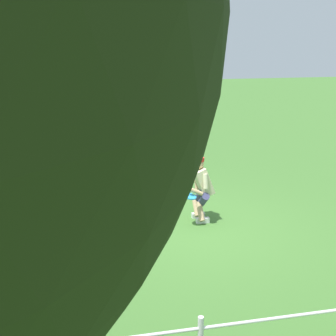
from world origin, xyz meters
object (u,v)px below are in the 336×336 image
person (201,187)px  training_cone (104,273)px  frisbee_flying (135,139)px  frisbee_held (190,196)px  dog (128,163)px

person → training_cone: bearing=42.3°
frisbee_flying → frisbee_held: 1.57m
person → frisbee_flying: frisbee_flying is taller
dog → frisbee_held: dog is taller
dog → training_cone: size_ratio=2.91×
frisbee_flying → frisbee_held: frisbee_flying is taller
person → dog: 1.65m
frisbee_flying → person: bearing=-167.0°
dog → frisbee_held: 1.40m
person → dog: dog is taller
person → dog: (1.47, 0.34, 0.65)m
dog → training_cone: (0.62, 1.74, -1.18)m
person → dog: size_ratio=1.32×
dog → person: bearing=3.2°
dog → frisbee_held: bearing=-5.6°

